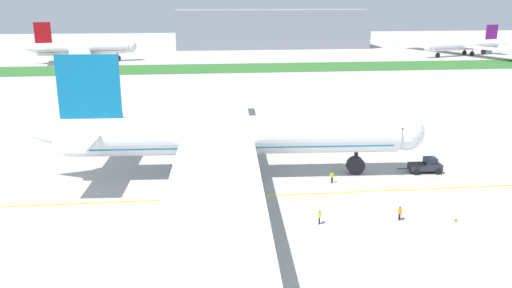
# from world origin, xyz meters

# --- Properties ---
(ground_plane) EXTENTS (600.00, 600.00, 0.00)m
(ground_plane) POSITION_xyz_m (0.00, 0.00, 0.00)
(ground_plane) COLOR #ADAAA5
(ground_plane) RESTS_ON ground
(apron_taxi_line) EXTENTS (280.00, 0.36, 0.01)m
(apron_taxi_line) POSITION_xyz_m (0.00, -3.64, 0.00)
(apron_taxi_line) COLOR yellow
(apron_taxi_line) RESTS_ON ground
(grass_median_strip) EXTENTS (320.00, 24.00, 0.10)m
(grass_median_strip) POSITION_xyz_m (0.00, 116.99, 0.05)
(grass_median_strip) COLOR #2D6628
(grass_median_strip) RESTS_ON ground
(airliner_foreground) EXTENTS (54.80, 87.56, 17.14)m
(airliner_foreground) POSITION_xyz_m (4.49, 4.40, 5.82)
(airliner_foreground) COLOR white
(airliner_foreground) RESTS_ON ground
(pushback_tug) EXTENTS (6.37, 2.59, 2.22)m
(pushback_tug) POSITION_xyz_m (32.80, 2.80, 1.02)
(pushback_tug) COLOR #26262B
(pushback_tug) RESTS_ON ground
(ground_crew_wingwalker_port) EXTENTS (0.41, 0.52, 1.63)m
(ground_crew_wingwalker_port) POSITION_xyz_m (13.57, -12.69, 0.99)
(ground_crew_wingwalker_port) COLOR black
(ground_crew_wingwalker_port) RESTS_ON ground
(ground_crew_marshaller_front) EXTENTS (0.29, 0.58, 1.67)m
(ground_crew_marshaller_front) POSITION_xyz_m (22.82, -12.71, 1.02)
(ground_crew_marshaller_front) COLOR black
(ground_crew_marshaller_front) RESTS_ON ground
(ground_crew_wingwalker_starboard) EXTENTS (0.51, 0.48, 1.71)m
(ground_crew_wingwalker_starboard) POSITION_xyz_m (18.28, -0.00, 1.04)
(ground_crew_wingwalker_starboard) COLOR black
(ground_crew_wingwalker_starboard) RESTS_ON ground
(traffic_cone_near_nose) EXTENTS (0.36, 0.36, 0.58)m
(traffic_cone_near_nose) POSITION_xyz_m (29.07, -13.69, 0.28)
(traffic_cone_near_nose) COLOR #F2590C
(traffic_cone_near_nose) RESTS_ON ground
(service_truck_baggage_loader) EXTENTS (6.32, 4.03, 2.65)m
(service_truck_baggage_loader) POSITION_xyz_m (-17.80, 39.53, 1.47)
(service_truck_baggage_loader) COLOR #B21E19
(service_truck_baggage_loader) RESTS_ON ground
(parked_airliner_far_left) EXTENTS (40.36, 63.51, 15.14)m
(parked_airliner_far_left) POSITION_xyz_m (-42.57, 140.09, 5.13)
(parked_airliner_far_left) COLOR white
(parked_airliner_far_left) RESTS_ON ground
(parked_airliner_far_centre) EXTENTS (42.29, 69.87, 12.48)m
(parked_airliner_far_centre) POSITION_xyz_m (113.19, 145.49, 4.24)
(parked_airliner_far_centre) COLOR white
(parked_airliner_far_centre) RESTS_ON ground
(terminal_building) EXTENTS (91.56, 20.00, 18.00)m
(terminal_building) POSITION_xyz_m (37.11, 188.21, 9.00)
(terminal_building) COLOR gray
(terminal_building) RESTS_ON ground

